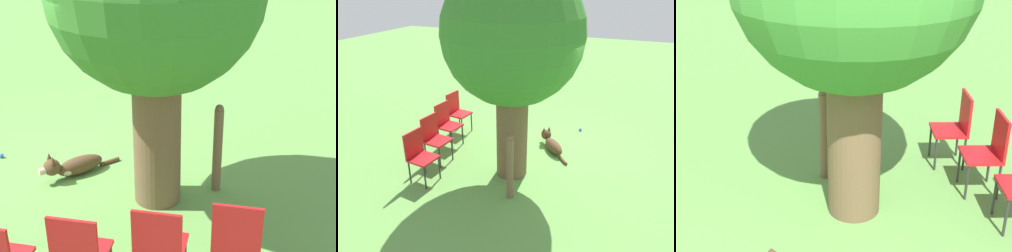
% 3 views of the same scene
% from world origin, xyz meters
% --- Properties ---
extents(ground_plane, '(30.00, 30.00, 0.00)m').
position_xyz_m(ground_plane, '(0.00, 0.00, 0.00)').
color(ground_plane, '#609947').
extents(oak_tree, '(2.32, 2.32, 3.73)m').
position_xyz_m(oak_tree, '(0.37, 0.87, 2.49)').
color(oak_tree, brown).
rests_on(oak_tree, ground_plane).
extents(dog, '(0.82, 0.94, 0.40)m').
position_xyz_m(dog, '(-0.07, -0.31, 0.14)').
color(dog, '#513823').
rests_on(dog, ground_plane).
extents(fence_post, '(0.12, 0.12, 1.16)m').
position_xyz_m(fence_post, '(0.11, 1.59, 0.59)').
color(fence_post, brown).
rests_on(fence_post, ground_plane).
extents(red_chair_0, '(0.47, 0.48, 0.96)m').
position_xyz_m(red_chair_0, '(2.25, -0.32, 0.55)').
color(red_chair_0, red).
rests_on(red_chair_0, ground_plane).
extents(red_chair_1, '(0.47, 0.48, 0.96)m').
position_xyz_m(red_chair_1, '(2.10, 0.37, 0.55)').
color(red_chair_1, red).
rests_on(red_chair_1, ground_plane).
extents(red_chair_2, '(0.47, 0.48, 0.96)m').
position_xyz_m(red_chair_2, '(1.95, 1.06, 0.55)').
color(red_chair_2, red).
rests_on(red_chair_2, ground_plane).
extents(red_chair_3, '(0.47, 0.48, 0.96)m').
position_xyz_m(red_chair_3, '(1.80, 1.74, 0.55)').
color(red_chair_3, red).
rests_on(red_chair_3, ground_plane).
extents(tennis_ball, '(0.07, 0.07, 0.07)m').
position_xyz_m(tennis_ball, '(-0.47, -1.48, 0.03)').
color(tennis_ball, blue).
rests_on(tennis_ball, ground_plane).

